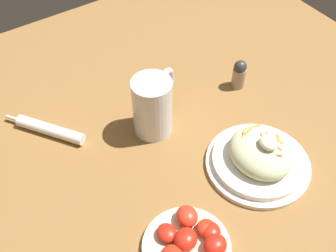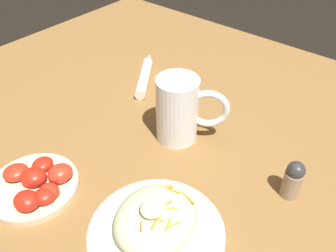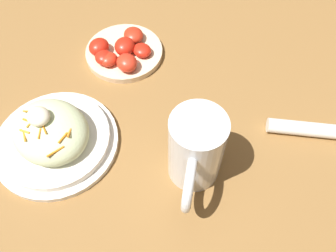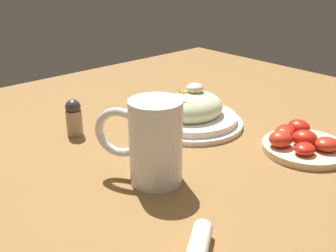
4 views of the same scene
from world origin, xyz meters
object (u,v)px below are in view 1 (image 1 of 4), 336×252
Objects in this scene: beer_mug at (154,108)px; salt_shaker at (239,74)px; salad_plate at (259,157)px; tomato_plate at (189,241)px; napkin_roll at (50,130)px.

salt_shaker is at bearing 90.41° from beer_mug.
salad_plate is at bearing -30.54° from salt_shaker.
tomato_plate is (0.07, -0.24, -0.01)m from salad_plate.
beer_mug reaches higher than salt_shaker.
beer_mug is 0.32m from tomato_plate.
salad_plate is at bearing 29.56° from beer_mug.
salad_plate is 0.25m from tomato_plate.
salad_plate reaches higher than tomato_plate.
tomato_plate is at bearing -73.84° from salad_plate.
tomato_plate is 2.10× the size of salt_shaker.
salt_shaker is (0.12, 0.48, 0.03)m from napkin_roll.
beer_mug is 0.25m from napkin_roll.
beer_mug is 0.26m from salt_shaker.
beer_mug is 0.82× the size of napkin_roll.
beer_mug is at bearing -89.59° from salt_shaker.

